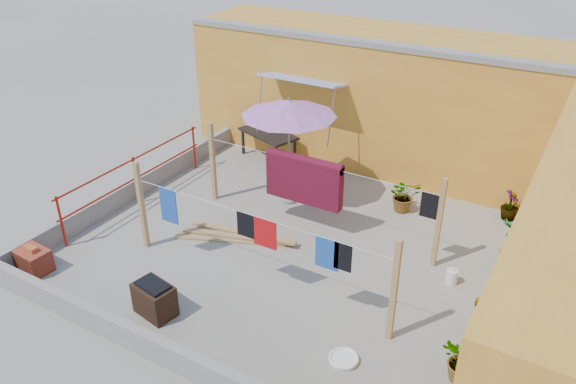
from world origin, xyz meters
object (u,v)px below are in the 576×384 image
Objects in this scene: green_hose at (516,222)px; brick_stack at (34,260)px; plant_back_a at (404,195)px; water_jug_a at (491,302)px; outdoor_table at (268,135)px; brazier at (155,299)px; white_basin at (344,359)px; water_jug_b at (452,277)px; patio_umbrella at (289,109)px.

brick_stack is at bearing -139.82° from green_hose.
green_hose is 0.66× the size of plant_back_a.
outdoor_table is at bearing 153.65° from water_jug_a.
brazier is 0.99× the size of plant_back_a.
brick_stack is 1.37× the size of white_basin.
outdoor_table is at bearing 179.01° from green_hose.
water_jug_b is at bearing 27.39° from brick_stack.
outdoor_table is 3.99m from plant_back_a.
outdoor_table is at bearing 168.86° from plant_back_a.
brick_stack is 8.03m from water_jug_a.
green_hose is at bearing 92.94° from water_jug_a.
plant_back_a is (2.32, 5.23, 0.08)m from brazier.
water_jug_b is at bearing -15.78° from patio_umbrella.
green_hose is at bearing 40.18° from brick_stack.
patio_umbrella is 1.42× the size of outdoor_table.
white_basin is 2.76m from water_jug_b.
water_jug_b is (6.65, 3.44, -0.08)m from brick_stack.
plant_back_a is at bearing 20.89° from patio_umbrella.
plant_back_a is (-1.63, 2.01, 0.23)m from water_jug_b.
outdoor_table reaches higher than brick_stack.
white_basin is (5.81, 0.82, -0.18)m from brick_stack.
outdoor_table is 3.75× the size of white_basin.
white_basin is 2.79m from water_jug_a.
water_jug_b is at bearing 156.04° from water_jug_a.
patio_umbrella is 3.30× the size of brazier.
water_jug_b reaches higher than green_hose.
plant_back_a reaches higher than outdoor_table.
brick_stack is 2.71m from brazier.
brick_stack is at bearing -120.46° from patio_umbrella.
patio_umbrella reaches higher than water_jug_b.
plant_back_a is at bearing 129.03° from water_jug_b.
water_jug_b is at bearing 72.29° from white_basin.
brazier is at bearing -113.94° from plant_back_a.
patio_umbrella is at bearing 164.22° from water_jug_b.
water_jug_a is at bearing -26.35° from outdoor_table.
water_jug_b reaches higher than water_jug_a.
water_jug_a is 0.42× the size of plant_back_a.
brick_stack reaches higher than green_hose.
water_jug_a is 0.63× the size of green_hose.
patio_umbrella is 5.31× the size of white_basin.
brazier is at bearing -127.66° from green_hose.
water_jug_a reaches higher than green_hose.
patio_umbrella reaches higher than plant_back_a.
brick_stack is 0.85× the size of brazier.
brazier reaches higher than green_hose.
patio_umbrella is at bearing -161.18° from green_hose.
brazier reaches higher than water_jug_a.
brazier reaches higher than water_jug_b.
outdoor_table is at bearing 153.34° from water_jug_b.
brazier is (1.59, -6.00, -0.36)m from outdoor_table.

